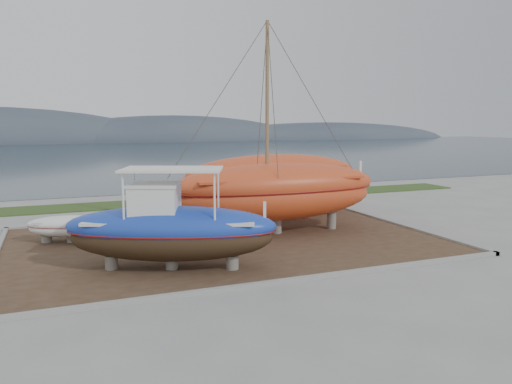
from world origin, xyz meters
name	(u,v)px	position (x,y,z in m)	size (l,w,h in m)	color
ground	(261,266)	(0.00, 0.00, 0.00)	(140.00, 140.00, 0.00)	gray
dirt_patch	(226,241)	(0.00, 4.00, 0.03)	(18.00, 12.00, 0.06)	#422D1E
curb_frame	(226,240)	(0.00, 4.00, 0.07)	(18.60, 12.60, 0.15)	gray
grass_strip	(169,202)	(0.00, 15.50, 0.04)	(44.00, 3.00, 0.08)	#284219
sea	(98,153)	(0.00, 70.00, 0.00)	(260.00, 100.00, 0.04)	#1B2D36
mountain_ridge	(81,141)	(0.00, 125.00, 0.00)	(200.00, 36.00, 20.00)	#333D49
blue_caique	(171,219)	(-3.13, 0.67, 1.84)	(7.37, 2.30, 3.56)	#1D3FB3
white_dinghy	(72,229)	(-6.25, 6.23, 0.62)	(3.71, 1.39, 1.12)	white
orange_sailboat	(277,130)	(2.65, 4.47, 4.82)	(9.97, 2.94, 9.52)	#C6441E
orange_bare_hull	(274,186)	(4.25, 8.36, 1.71)	(10.09, 3.03, 3.31)	#C6441E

